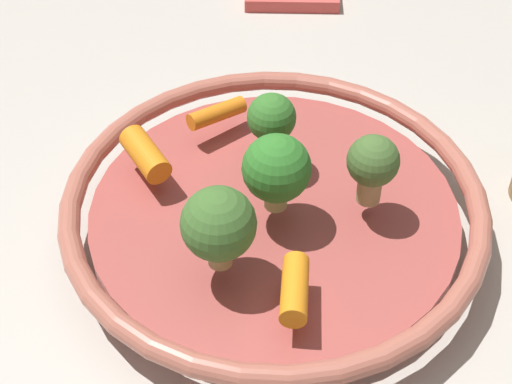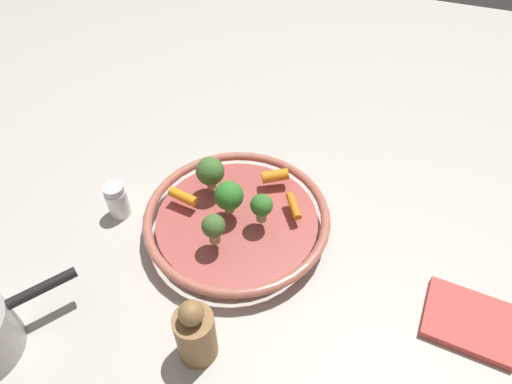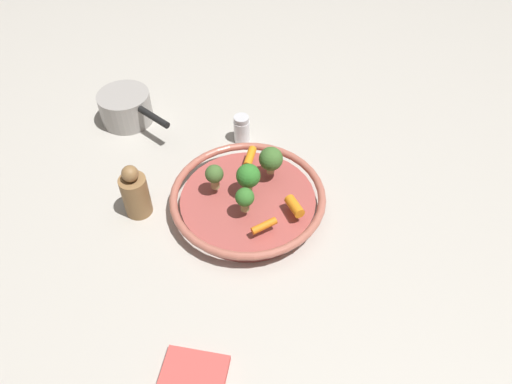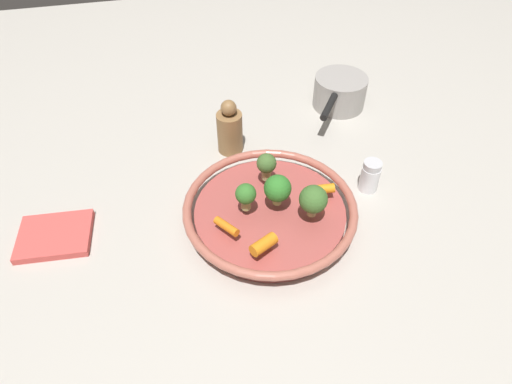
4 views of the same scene
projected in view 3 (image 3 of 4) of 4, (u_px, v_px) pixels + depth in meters
name	position (u px, v px, depth m)	size (l,w,h in m)	color
ground_plane	(248.00, 207.00, 1.02)	(2.28, 2.28, 0.00)	#B7B2A8
serving_bowl	(248.00, 200.00, 1.00)	(0.32, 0.32, 0.05)	#A84C47
baby_carrot_back	(264.00, 226.00, 0.92)	(0.01, 0.01, 0.05)	orange
baby_carrot_right	(250.00, 157.00, 1.05)	(0.02, 0.02, 0.05)	orange
baby_carrot_near_rim	(294.00, 206.00, 0.95)	(0.02, 0.02, 0.05)	orange
broccoli_floret_large	(246.00, 176.00, 0.97)	(0.05, 0.05, 0.06)	#95AB66
broccoli_floret_edge	(214.00, 175.00, 0.97)	(0.04, 0.04, 0.06)	tan
broccoli_floret_small	(271.00, 159.00, 1.00)	(0.05, 0.05, 0.06)	tan
broccoli_floret_mid	(243.00, 198.00, 0.93)	(0.04, 0.04, 0.06)	#99A766
salt_shaker	(242.00, 129.00, 1.15)	(0.04, 0.04, 0.07)	white
pepper_mill	(135.00, 193.00, 0.98)	(0.06, 0.06, 0.13)	olive
saucepan	(126.00, 108.00, 1.20)	(0.20, 0.16, 0.08)	#9E9993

